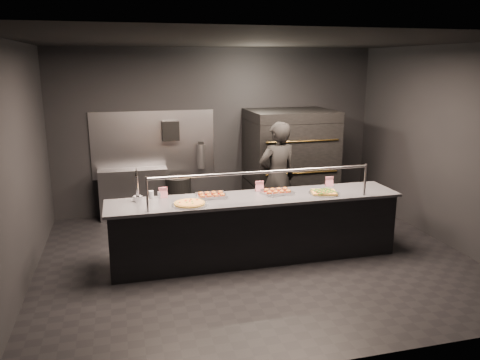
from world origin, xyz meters
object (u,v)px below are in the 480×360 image
at_px(slider_tray_a, 211,195).
at_px(worker, 277,178).
at_px(beer_tap, 137,191).
at_px(slider_tray_b, 277,192).
at_px(service_counter, 256,228).
at_px(fire_extinguisher, 201,156).
at_px(prep_shelf, 134,193).
at_px(square_pizza, 324,192).
at_px(pizza_oven, 289,162).
at_px(towel_dispenser, 170,131).
at_px(round_pizza, 190,204).
at_px(trash_bin, 179,198).

distance_m(slider_tray_a, worker, 1.49).
relative_size(beer_tap, slider_tray_b, 0.96).
xyz_separation_m(service_counter, fire_extinguisher, (-0.35, 2.40, 0.60)).
distance_m(prep_shelf, square_pizza, 3.57).
distance_m(service_counter, fire_extinguisher, 2.50).
relative_size(pizza_oven, slider_tray_a, 4.15).
height_order(prep_shelf, beer_tap, beer_tap).
xyz_separation_m(beer_tap, square_pizza, (2.58, -0.29, -0.12)).
bearing_deg(towel_dispenser, slider_tray_a, -82.38).
height_order(service_counter, round_pizza, service_counter).
relative_size(towel_dispenser, slider_tray_a, 0.76).
bearing_deg(service_counter, square_pizza, -5.36).
bearing_deg(pizza_oven, worker, -120.71).
relative_size(slider_tray_a, square_pizza, 1.06).
bearing_deg(fire_extinguisher, service_counter, -81.70).
distance_m(fire_extinguisher, worker, 1.75).
bearing_deg(round_pizza, trash_bin, 86.80).
bearing_deg(service_counter, slider_tray_a, 165.92).
xyz_separation_m(round_pizza, square_pizza, (1.93, 0.04, 0.00)).
xyz_separation_m(trash_bin, worker, (1.47, -1.12, 0.54)).
xyz_separation_m(round_pizza, slider_tray_b, (1.30, 0.23, 0.01)).
xyz_separation_m(slider_tray_b, trash_bin, (-1.17, 1.99, -0.57)).
xyz_separation_m(round_pizza, slider_tray_a, (0.35, 0.29, 0.01)).
bearing_deg(pizza_oven, slider_tray_a, -135.81).
distance_m(prep_shelf, trash_bin, 0.81).
relative_size(service_counter, prep_shelf, 3.42).
height_order(round_pizza, worker, worker).
distance_m(pizza_oven, slider_tray_b, 1.99).
distance_m(pizza_oven, worker, 1.08).
bearing_deg(round_pizza, beer_tap, 152.70).
bearing_deg(square_pizza, trash_bin, 129.66).
relative_size(towel_dispenser, trash_bin, 0.46).
relative_size(service_counter, worker, 2.24).
height_order(towel_dispenser, beer_tap, towel_dispenser).
height_order(round_pizza, slider_tray_a, slider_tray_a).
distance_m(towel_dispenser, square_pizza, 3.17).
height_order(service_counter, worker, worker).
xyz_separation_m(round_pizza, trash_bin, (0.12, 2.22, -0.56)).
bearing_deg(pizza_oven, square_pizza, -96.32).
relative_size(service_counter, pizza_oven, 2.15).
height_order(service_counter, square_pizza, service_counter).
xyz_separation_m(service_counter, towel_dispenser, (-0.90, 2.39, 1.09)).
bearing_deg(round_pizza, fire_extinguisher, 76.69).
distance_m(slider_tray_b, worker, 0.92).
xyz_separation_m(fire_extinguisher, trash_bin, (-0.48, -0.31, -0.68)).
height_order(towel_dispenser, square_pizza, towel_dispenser).
height_order(prep_shelf, slider_tray_a, slider_tray_a).
height_order(pizza_oven, worker, pizza_oven).
distance_m(towel_dispenser, fire_extinguisher, 0.74).
relative_size(slider_tray_a, worker, 0.25).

